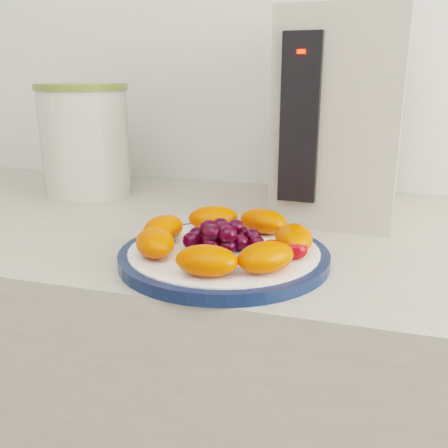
% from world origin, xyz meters
% --- Properties ---
extents(counter, '(3.50, 0.60, 0.90)m').
position_xyz_m(counter, '(0.00, 1.20, 0.45)').
color(counter, '#AEA593').
rests_on(counter, floor).
extents(plate_rim, '(0.26, 0.26, 0.01)m').
position_xyz_m(plate_rim, '(0.08, 1.02, 0.91)').
color(plate_rim, '#0C1A3D').
rests_on(plate_rim, counter).
extents(plate_face, '(0.24, 0.24, 0.02)m').
position_xyz_m(plate_face, '(0.08, 1.02, 0.91)').
color(plate_face, white).
rests_on(plate_face, counter).
extents(canister, '(0.17, 0.17, 0.20)m').
position_xyz_m(canister, '(-0.29, 1.31, 1.00)').
color(canister, '#425D1A').
rests_on(canister, counter).
extents(canister_lid, '(0.18, 0.18, 0.01)m').
position_xyz_m(canister_lid, '(-0.29, 1.31, 1.11)').
color(canister_lid, olive).
rests_on(canister_lid, canister).
extents(appliance_body, '(0.20, 0.27, 0.32)m').
position_xyz_m(appliance_body, '(0.19, 1.32, 1.06)').
color(appliance_body, '#B1AB99').
rests_on(appliance_body, counter).
extents(appliance_panel, '(0.06, 0.02, 0.24)m').
position_xyz_m(appliance_panel, '(0.14, 1.19, 1.07)').
color(appliance_panel, black).
rests_on(appliance_panel, appliance_body).
extents(appliance_led, '(0.01, 0.01, 0.01)m').
position_xyz_m(appliance_led, '(0.14, 1.18, 1.16)').
color(appliance_led, '#FF0C05').
rests_on(appliance_led, appliance_panel).
extents(fruit_plate, '(0.23, 0.23, 0.04)m').
position_xyz_m(fruit_plate, '(0.08, 1.02, 0.93)').
color(fruit_plate, '#E53400').
rests_on(fruit_plate, plate_face).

